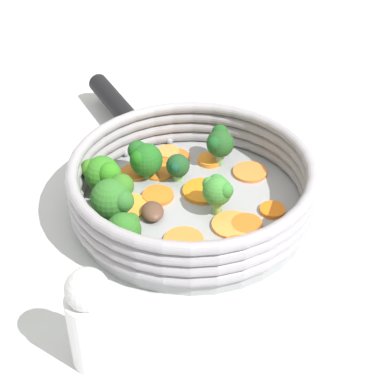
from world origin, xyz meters
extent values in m
plane|color=#B9BFBD|center=(0.00, 0.00, 0.00)|extent=(4.00, 4.00, 0.00)
cylinder|color=#939699|center=(0.00, 0.00, 0.01)|extent=(0.27, 0.27, 0.02)
torus|color=gray|center=(0.00, 0.00, 0.02)|extent=(0.28, 0.28, 0.01)
torus|color=gray|center=(0.00, 0.00, 0.04)|extent=(0.28, 0.28, 0.01)
torus|color=gray|center=(0.00, 0.00, 0.05)|extent=(0.28, 0.28, 0.01)
torus|color=gray|center=(0.00, 0.00, 0.06)|extent=(0.28, 0.28, 0.01)
cylinder|color=black|center=(-0.19, 0.10, 0.03)|extent=(0.16, 0.10, 0.03)
sphere|color=#90969C|center=(-0.09, 0.09, 0.02)|extent=(0.01, 0.01, 0.01)
sphere|color=#97979C|center=(-0.12, 0.03, 0.02)|extent=(0.01, 0.01, 0.01)
cylinder|color=orange|center=(-0.09, 0.01, 0.02)|extent=(0.04, 0.04, 0.00)
cylinder|color=orange|center=(-0.07, 0.06, 0.02)|extent=(0.05, 0.05, 0.00)
cylinder|color=orange|center=(-0.04, -0.01, 0.02)|extent=(0.04, 0.04, 0.00)
cylinder|color=orange|center=(0.09, -0.04, 0.02)|extent=(0.05, 0.05, 0.00)
cylinder|color=orange|center=(0.06, -0.01, 0.02)|extent=(0.06, 0.06, 0.00)
cylinder|color=orange|center=(-0.05, -0.05, 0.02)|extent=(0.05, 0.05, 0.00)
cylinder|color=orange|center=(-0.07, 0.03, 0.02)|extent=(0.04, 0.04, 0.00)
cylinder|color=orange|center=(0.03, -0.06, 0.02)|extent=(0.06, 0.06, 0.00)
cylinder|color=orange|center=(0.07, 0.00, 0.02)|extent=(0.04, 0.04, 0.00)
cylinder|color=orange|center=(-0.03, 0.08, 0.02)|extent=(0.04, 0.04, 0.01)
cylinder|color=orange|center=(0.03, 0.09, 0.02)|extent=(0.06, 0.06, 0.00)
cylinder|color=orange|center=(-0.08, 0.07, 0.02)|extent=(0.04, 0.04, 0.01)
cylinder|color=orange|center=(0.08, 0.04, 0.02)|extent=(0.03, 0.03, 0.00)
cylinder|color=orange|center=(0.00, 0.02, 0.02)|extent=(0.06, 0.06, 0.00)
cylinder|color=#85A46E|center=(-0.01, 0.08, 0.03)|extent=(0.01, 0.01, 0.02)
sphere|color=#204F1F|center=(-0.01, 0.08, 0.05)|extent=(0.03, 0.03, 0.03)
sphere|color=#184E1F|center=(-0.02, 0.07, 0.05)|extent=(0.02, 0.02, 0.02)
sphere|color=#1A4F1B|center=(-0.02, 0.09, 0.05)|extent=(0.02, 0.02, 0.02)
cylinder|color=#6DA058|center=(-0.09, -0.04, 0.02)|extent=(0.01, 0.01, 0.02)
sphere|color=#2F781E|center=(-0.09, -0.04, 0.04)|extent=(0.04, 0.04, 0.04)
sphere|color=#2D7F19|center=(-0.08, -0.05, 0.05)|extent=(0.03, 0.03, 0.03)
sphere|color=#39721C|center=(-0.11, -0.05, 0.05)|extent=(0.02, 0.02, 0.02)
cylinder|color=#6A974C|center=(-0.07, 0.01, 0.02)|extent=(0.01, 0.01, 0.01)
sphere|color=#1E601D|center=(-0.07, 0.01, 0.04)|extent=(0.04, 0.04, 0.04)
sphere|color=#1B6314|center=(-0.08, 0.00, 0.05)|extent=(0.02, 0.02, 0.02)
sphere|color=#1C581D|center=(-0.09, 0.01, 0.05)|extent=(0.02, 0.02, 0.02)
cylinder|color=#74A550|center=(0.03, 0.00, 0.03)|extent=(0.01, 0.01, 0.02)
sphere|color=#3C8533|center=(0.03, 0.00, 0.05)|extent=(0.03, 0.03, 0.03)
sphere|color=#347F2E|center=(0.04, 0.00, 0.05)|extent=(0.02, 0.02, 0.02)
sphere|color=#34833B|center=(0.03, 0.01, 0.05)|extent=(0.02, 0.02, 0.02)
sphere|color=#398A34|center=(0.02, 0.00, 0.05)|extent=(0.02, 0.02, 0.02)
cylinder|color=#7AB35F|center=(-0.04, 0.03, 0.02)|extent=(0.01, 0.01, 0.01)
sphere|color=#1B4921|center=(-0.04, 0.03, 0.04)|extent=(0.03, 0.03, 0.03)
sphere|color=#13452B|center=(-0.04, 0.02, 0.04)|extent=(0.01, 0.01, 0.01)
sphere|color=#15481D|center=(-0.04, 0.02, 0.04)|extent=(0.01, 0.01, 0.01)
cylinder|color=#739C54|center=(-0.01, -0.10, 0.02)|extent=(0.01, 0.01, 0.01)
sphere|color=#2B6A21|center=(-0.01, -0.10, 0.04)|extent=(0.04, 0.04, 0.04)
sphere|color=#35611A|center=(-0.01, -0.11, 0.04)|extent=(0.02, 0.02, 0.02)
sphere|color=#2F6521|center=(-0.01, -0.09, 0.04)|extent=(0.02, 0.02, 0.02)
cylinder|color=#6B954F|center=(-0.05, -0.08, 0.02)|extent=(0.01, 0.01, 0.02)
sphere|color=#2D6C25|center=(-0.05, -0.08, 0.05)|extent=(0.05, 0.05, 0.05)
sphere|color=#2C6727|center=(-0.04, -0.08, 0.05)|extent=(0.02, 0.02, 0.02)
sphere|color=#316F1E|center=(-0.05, -0.06, 0.06)|extent=(0.03, 0.03, 0.03)
ellipsoid|color=brown|center=(-0.02, -0.05, 0.02)|extent=(0.04, 0.04, 0.01)
cylinder|color=white|center=(0.05, -0.22, 0.04)|extent=(0.04, 0.04, 0.08)
sphere|color=silver|center=(0.05, -0.22, 0.09)|extent=(0.04, 0.04, 0.04)
camera|label=1|loc=(0.33, -0.48, 0.47)|focal=60.00mm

